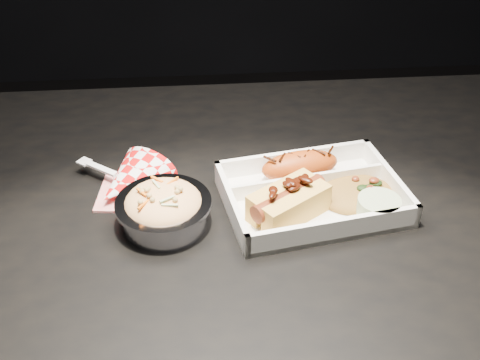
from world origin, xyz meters
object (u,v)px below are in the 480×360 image
Objects in this scene: fried_pastry at (300,166)px; foil_coleslaw_cup at (164,207)px; napkin_fork at (129,182)px; hotdog at (289,200)px; dining_table at (225,255)px; food_tray at (312,197)px.

fried_pastry is 0.22m from foil_coleslaw_cup.
napkin_fork reaches higher than foil_coleslaw_cup.
hotdog reaches higher than fried_pastry.
dining_table is at bearing -153.61° from fried_pastry.
napkin_fork is at bearing 124.99° from hotdog.
hotdog is 0.79× the size of napkin_fork.
fried_pastry is at bearing 37.85° from napkin_fork.
hotdog is (-0.04, -0.03, 0.02)m from food_tray.
food_tray is at bearing 2.01° from dining_table.
foil_coleslaw_cup is 0.10m from napkin_fork.
foil_coleslaw_cup is at bearing -162.25° from dining_table.
fried_pastry is at bearing 90.00° from food_tray.
hotdog is at bearing 16.58° from napkin_fork.
foil_coleslaw_cup is (-0.17, 0.00, -0.00)m from hotdog.
dining_table is 4.33× the size of food_tray.
dining_table is 7.63× the size of napkin_fork.
food_tray is at bearing 8.43° from foil_coleslaw_cup.
food_tray is 0.06m from fried_pastry.
dining_table is 9.99× the size of fried_pastry.
hotdog is 0.17m from foil_coleslaw_cup.
dining_table is at bearing 17.75° from foil_coleslaw_cup.
dining_table is at bearing 172.10° from food_tray.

